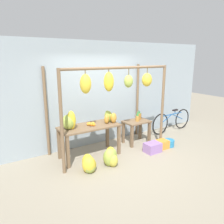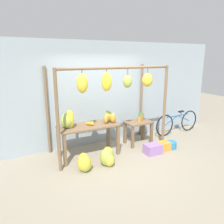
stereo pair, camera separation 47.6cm
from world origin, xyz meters
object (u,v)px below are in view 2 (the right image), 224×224
object	(u,v)px
fruit_crate_white	(153,149)
fruit_crate_purple	(163,146)
banana_pile_on_table	(68,121)
orange_pile	(90,123)
pineapple_cluster	(140,117)
parked_bicycle	(177,122)
banana_pile_ground_left	(85,163)
papaya_pile	(109,117)
banana_pile_ground_right	(108,157)
blue_bucket	(171,145)

from	to	relation	value
fruit_crate_white	fruit_crate_purple	bearing A→B (deg)	7.60
banana_pile_on_table	orange_pile	xyz separation A→B (m)	(0.52, -0.03, -0.13)
pineapple_cluster	parked_bicycle	distance (m)	1.57
pineapple_cluster	banana_pile_ground_left	distance (m)	2.20
banana_pile_on_table	fruit_crate_white	bearing A→B (deg)	-18.89
papaya_pile	banana_pile_ground_right	bearing A→B (deg)	-118.93
banana_pile_on_table	banana_pile_ground_left	xyz separation A→B (m)	(0.12, -0.69, -0.79)
banana_pile_on_table	banana_pile_ground_left	world-z (taller)	banana_pile_on_table
banana_pile_ground_left	banana_pile_on_table	bearing A→B (deg)	99.47
banana_pile_ground_right	fruit_crate_white	size ratio (longest dim) A/B	1.20
banana_pile_ground_right	fruit_crate_white	world-z (taller)	banana_pile_ground_right
pineapple_cluster	fruit_crate_white	bearing A→B (deg)	-99.79
pineapple_cluster	banana_pile_ground_right	xyz separation A→B (m)	(-1.40, -0.77, -0.58)
banana_pile_ground_right	parked_bicycle	bearing A→B (deg)	17.05
orange_pile	blue_bucket	xyz separation A→B (m)	(2.07, -0.59, -0.74)
blue_bucket	papaya_pile	size ratio (longest dim) A/B	0.79
orange_pile	fruit_crate_purple	world-z (taller)	orange_pile
pineapple_cluster	banana_pile_ground_right	bearing A→B (deg)	-151.09
banana_pile_ground_right	papaya_pile	bearing A→B (deg)	61.07
banana_pile_ground_left	papaya_pile	size ratio (longest dim) A/B	1.23
banana_pile_ground_right	parked_bicycle	size ratio (longest dim) A/B	0.28
papaya_pile	banana_pile_on_table	bearing A→B (deg)	177.90
orange_pile	pineapple_cluster	xyz separation A→B (m)	(1.55, 0.13, -0.06)
orange_pile	banana_pile_ground_right	distance (m)	0.92
fruit_crate_white	papaya_pile	size ratio (longest dim) A/B	1.14
blue_bucket	fruit_crate_purple	bearing A→B (deg)	179.40
banana_pile_ground_right	papaya_pile	world-z (taller)	papaya_pile
banana_pile_on_table	fruit_crate_purple	bearing A→B (deg)	-15.01
banana_pile_on_table	orange_pile	distance (m)	0.54
banana_pile_on_table	pineapple_cluster	bearing A→B (deg)	2.74
papaya_pile	fruit_crate_purple	distance (m)	1.62
orange_pile	fruit_crate_white	bearing A→B (deg)	-24.04
orange_pile	banana_pile_ground_left	bearing A→B (deg)	-121.70
banana_pile_ground_left	fruit_crate_purple	world-z (taller)	banana_pile_ground_left
orange_pile	fruit_crate_white	size ratio (longest dim) A/B	0.48
fruit_crate_white	parked_bicycle	size ratio (longest dim) A/B	0.23
banana_pile_ground_right	banana_pile_ground_left	bearing A→B (deg)	-178.01
fruit_crate_white	banana_pile_ground_left	bearing A→B (deg)	-179.14
orange_pile	blue_bucket	size ratio (longest dim) A/B	0.69
blue_bucket	parked_bicycle	bearing A→B (deg)	40.07
papaya_pile	pineapple_cluster	bearing A→B (deg)	7.45
banana_pile_ground_left	blue_bucket	xyz separation A→B (m)	(2.48, 0.07, -0.08)
orange_pile	parked_bicycle	bearing A→B (deg)	4.69
orange_pile	pineapple_cluster	world-z (taller)	pineapple_cluster
parked_bicycle	fruit_crate_purple	xyz separation A→B (m)	(-1.29, -0.84, -0.25)
banana_pile_on_table	banana_pile_ground_right	size ratio (longest dim) A/B	0.88
pineapple_cluster	banana_pile_ground_left	world-z (taller)	pineapple_cluster
banana_pile_ground_right	fruit_crate_white	distance (m)	1.27
banana_pile_ground_left	fruit_crate_white	xyz separation A→B (m)	(1.83, 0.03, -0.05)
fruit_crate_purple	pineapple_cluster	bearing A→B (deg)	107.52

